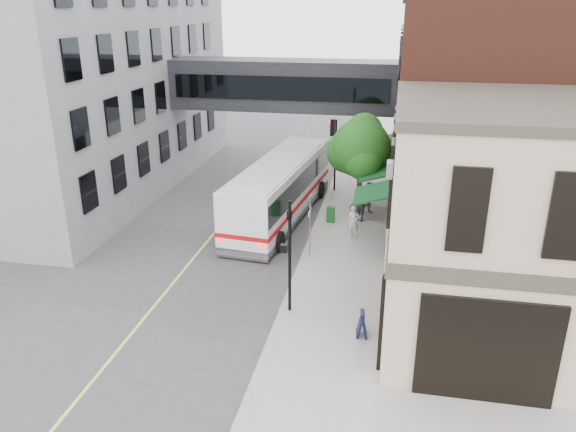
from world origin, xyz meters
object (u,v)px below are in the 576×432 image
at_px(bus, 281,187).
at_px(newspaper_box, 331,214).
at_px(pedestrian_a, 353,222).
at_px(pedestrian_b, 370,198).
at_px(pedestrian_c, 360,205).
at_px(sandwich_board, 362,324).

xyz_separation_m(bus, newspaper_box, (2.86, -0.47, -1.23)).
xyz_separation_m(pedestrian_a, pedestrian_b, (0.60, 3.71, 0.06)).
bearing_deg(bus, pedestrian_c, -0.61).
relative_size(bus, newspaper_box, 14.28).
bearing_deg(newspaper_box, pedestrian_a, -56.18).
bearing_deg(pedestrian_c, newspaper_box, -142.64).
height_order(pedestrian_b, newspaper_box, pedestrian_b).
distance_m(bus, sandwich_board, 12.54).
height_order(newspaper_box, sandwich_board, sandwich_board).
bearing_deg(pedestrian_b, pedestrian_a, -127.28).
relative_size(pedestrian_b, sandwich_board, 1.88).
bearing_deg(sandwich_board, bus, 109.21).
bearing_deg(sandwich_board, pedestrian_a, 90.97).
height_order(bus, pedestrian_c, bus).
xyz_separation_m(bus, pedestrian_c, (4.39, -0.05, -0.72)).
bearing_deg(bus, newspaper_box, -9.30).
bearing_deg(pedestrian_a, bus, 144.51).
height_order(pedestrian_b, pedestrian_c, pedestrian_c).
xyz_separation_m(bus, sandwich_board, (5.30, -11.31, -1.17)).
bearing_deg(newspaper_box, pedestrian_c, 14.00).
height_order(pedestrian_a, newspaper_box, pedestrian_a).
xyz_separation_m(pedestrian_b, sandwich_board, (0.47, -12.60, -0.42)).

